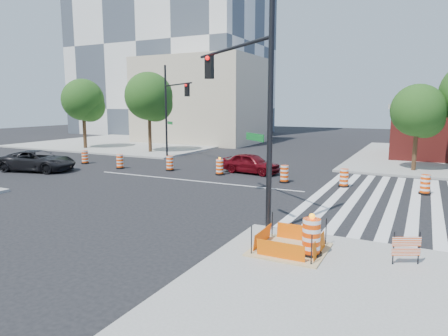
{
  "coord_description": "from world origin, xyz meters",
  "views": [
    {
      "loc": [
        12.47,
        -20.4,
        4.6
      ],
      "look_at": [
        3.5,
        -2.58,
        1.4
      ],
      "focal_mm": 32.0,
      "sensor_mm": 36.0,
      "label": 1
    }
  ],
  "objects_px": {
    "red_coupe": "(251,163)",
    "signal_pole_nw": "(172,102)",
    "signal_pole_se": "(246,86)",
    "dark_suv": "(38,161)"
  },
  "relations": [
    {
      "from": "signal_pole_se",
      "to": "signal_pole_nw",
      "type": "height_order",
      "value": "signal_pole_se"
    },
    {
      "from": "dark_suv",
      "to": "signal_pole_se",
      "type": "bearing_deg",
      "value": -117.55
    },
    {
      "from": "dark_suv",
      "to": "signal_pole_nw",
      "type": "xyz_separation_m",
      "value": [
        5.2,
        8.96,
        4.01
      ]
    },
    {
      "from": "red_coupe",
      "to": "signal_pole_nw",
      "type": "relative_size",
      "value": 0.52
    },
    {
      "from": "dark_suv",
      "to": "red_coupe",
      "type": "bearing_deg",
      "value": -80.38
    },
    {
      "from": "dark_suv",
      "to": "signal_pole_nw",
      "type": "distance_m",
      "value": 11.11
    },
    {
      "from": "red_coupe",
      "to": "dark_suv",
      "type": "bearing_deg",
      "value": 121.54
    },
    {
      "from": "red_coupe",
      "to": "dark_suv",
      "type": "relative_size",
      "value": 0.77
    },
    {
      "from": "red_coupe",
      "to": "signal_pole_nw",
      "type": "distance_m",
      "value": 9.82
    },
    {
      "from": "signal_pole_nw",
      "to": "signal_pole_se",
      "type": "bearing_deg",
      "value": -10.8
    }
  ]
}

